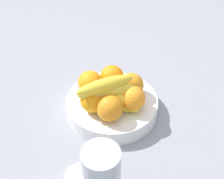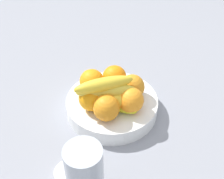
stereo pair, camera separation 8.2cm
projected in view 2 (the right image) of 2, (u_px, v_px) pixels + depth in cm
name	position (u px, v px, depth cm)	size (l,w,h in cm)	color
ground_plane	(109.00, 113.00, 97.11)	(180.00, 140.00, 3.00)	gray
fruit_bowl	(112.00, 105.00, 93.89)	(27.81, 27.81, 4.93)	white
orange_front_left	(114.00, 77.00, 94.42)	(7.53, 7.53, 7.53)	orange
orange_front_right	(92.00, 81.00, 92.95)	(7.53, 7.53, 7.53)	orange
orange_center	(92.00, 98.00, 87.19)	(7.53, 7.53, 7.53)	orange
orange_back_left	(106.00, 108.00, 84.18)	(7.53, 7.53, 7.53)	orange
orange_back_right	(131.00, 100.00, 86.55)	(7.53, 7.53, 7.53)	orange
orange_top_stack	(132.00, 87.00, 90.97)	(7.53, 7.53, 7.53)	orange
banana_bunch	(108.00, 94.00, 86.16)	(11.15, 18.95, 10.60)	yellow
thermos_tumbler	(85.00, 177.00, 66.87)	(8.32, 8.32, 18.42)	#B1BAC5
jar_lid	(70.00, 173.00, 77.41)	(7.82, 7.82, 1.62)	white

